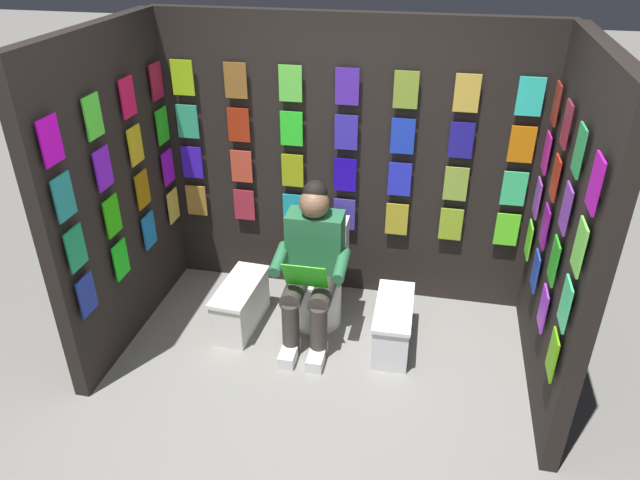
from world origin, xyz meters
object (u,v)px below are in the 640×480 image
object	(u,v)px
toilet	(318,280)
person_reading	(312,265)
comic_longbox_near	(241,305)
comic_longbox_far	(393,325)

from	to	relation	value
toilet	person_reading	bearing A→B (deg)	89.93
toilet	person_reading	size ratio (longest dim) A/B	0.65
comic_longbox_near	person_reading	bearing A→B (deg)	-175.14
toilet	comic_longbox_near	bearing A→B (deg)	23.23
person_reading	comic_longbox_near	size ratio (longest dim) A/B	1.88
toilet	comic_longbox_near	xyz separation A→B (m)	(0.55, 0.24, -0.14)
comic_longbox_far	person_reading	bearing A→B (deg)	-3.12
person_reading	comic_longbox_far	distance (m)	0.73
toilet	person_reading	xyz separation A→B (m)	(-0.00, 0.23, 0.27)
person_reading	comic_longbox_near	xyz separation A→B (m)	(0.55, 0.02, -0.42)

